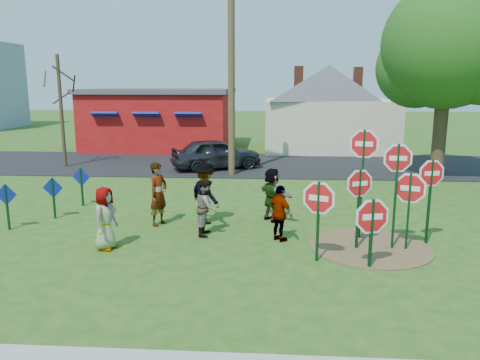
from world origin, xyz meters
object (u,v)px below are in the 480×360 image
at_px(stop_sign_b, 364,156).
at_px(leafy_tree, 450,51).
at_px(suv, 216,154).
at_px(person_b, 158,194).
at_px(stop_sign_a, 319,204).
at_px(stop_sign_c, 397,172).
at_px(person_a, 105,218).
at_px(stop_sign_d, 431,180).
at_px(utility_pole, 231,58).

bearing_deg(stop_sign_b, leafy_tree, 76.51).
bearing_deg(suv, person_b, 151.82).
bearing_deg(suv, stop_sign_b, -177.29).
bearing_deg(stop_sign_b, suv, 133.95).
height_order(stop_sign_a, stop_sign_c, stop_sign_c).
bearing_deg(stop_sign_c, person_a, -173.71).
distance_m(stop_sign_a, leafy_tree, 13.12).
relative_size(stop_sign_a, leafy_tree, 0.24).
height_order(stop_sign_d, person_a, stop_sign_d).
xyz_separation_m(stop_sign_b, stop_sign_c, (0.70, -0.81, -0.28)).
xyz_separation_m(stop_sign_d, person_b, (-7.63, 1.19, -0.78)).
distance_m(stop_sign_b, suv, 11.68).
height_order(stop_sign_d, leafy_tree, leafy_tree).
xyz_separation_m(stop_sign_a, utility_pole, (-3.00, 10.74, 3.94)).
height_order(stop_sign_a, leafy_tree, leafy_tree).
bearing_deg(person_b, stop_sign_d, -72.67).
bearing_deg(leafy_tree, stop_sign_c, -115.03).
height_order(stop_sign_c, stop_sign_d, stop_sign_c).
bearing_deg(stop_sign_d, stop_sign_b, 155.17).
xyz_separation_m(stop_sign_a, person_a, (-5.43, 0.48, -0.60)).
relative_size(person_b, suv, 0.43).
bearing_deg(utility_pole, stop_sign_c, -62.62).
xyz_separation_m(stop_sign_a, leafy_tree, (6.53, 10.59, 4.17)).
relative_size(stop_sign_c, utility_pole, 0.28).
height_order(stop_sign_a, person_b, stop_sign_a).
bearing_deg(leafy_tree, utility_pole, 179.08).
bearing_deg(stop_sign_a, utility_pole, 128.57).
xyz_separation_m(stop_sign_a, stop_sign_d, (3.08, 1.48, 0.31)).
xyz_separation_m(stop_sign_c, person_a, (-7.48, -0.51, -1.22)).
height_order(stop_sign_b, leafy_tree, leafy_tree).
relative_size(person_a, utility_pole, 0.16).
bearing_deg(leafy_tree, person_a, -139.80).
height_order(person_b, leafy_tree, leafy_tree).
xyz_separation_m(stop_sign_c, stop_sign_d, (1.03, 0.48, -0.31)).
xyz_separation_m(stop_sign_b, stop_sign_d, (1.73, -0.33, -0.59)).
distance_m(person_a, person_b, 2.36).
bearing_deg(person_a, utility_pole, -0.92).
bearing_deg(utility_pole, stop_sign_d, -56.75).
relative_size(utility_pole, leafy_tree, 1.17).
bearing_deg(stop_sign_a, suv, 130.76).
bearing_deg(utility_pole, person_b, -100.88).
xyz_separation_m(stop_sign_c, person_b, (-6.60, 1.68, -1.09)).
relative_size(stop_sign_d, person_a, 1.46).
bearing_deg(stop_sign_c, stop_sign_d, 27.55).
bearing_deg(stop_sign_b, utility_pole, 132.99).
bearing_deg(stop_sign_d, stop_sign_c, -168.85).
xyz_separation_m(suv, utility_pole, (0.89, -1.39, 4.58)).
xyz_separation_m(person_b, utility_pole, (1.55, 8.07, 4.41)).
bearing_deg(leafy_tree, stop_sign_d, -110.76).
relative_size(stop_sign_c, person_a, 1.74).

